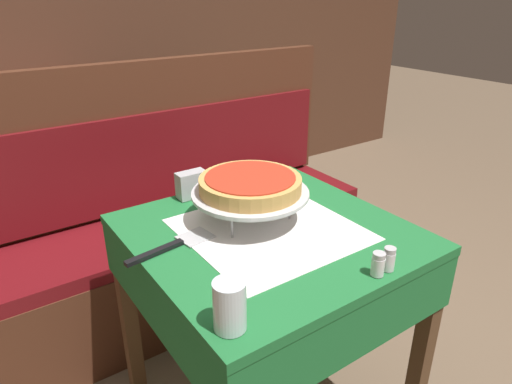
{
  "coord_description": "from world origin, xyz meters",
  "views": [
    {
      "loc": [
        -0.71,
        -0.95,
        1.43
      ],
      "look_at": [
        -0.01,
        0.05,
        0.89
      ],
      "focal_mm": 32.0,
      "sensor_mm": 36.0,
      "label": 1
    }
  ],
  "objects_px": {
    "dining_table_rear": "(48,148)",
    "napkin_holder": "(191,184)",
    "condiment_caddy": "(52,117)",
    "dining_table_front": "(269,263)",
    "deep_dish_pizza": "(250,184)",
    "water_glass_near": "(230,306)",
    "salt_shaker": "(378,264)",
    "pizza_server": "(172,246)",
    "booth_bench": "(183,240)",
    "pepper_shaker": "(389,259)",
    "pizza_pan_stand": "(250,194)"
  },
  "relations": [
    {
      "from": "water_glass_near",
      "to": "pepper_shaker",
      "type": "xyz_separation_m",
      "value": [
        0.44,
        -0.04,
        -0.03
      ]
    },
    {
      "from": "pizza_server",
      "to": "condiment_caddy",
      "type": "xyz_separation_m",
      "value": [
        0.01,
        1.43,
        0.05
      ]
    },
    {
      "from": "dining_table_front",
      "to": "condiment_caddy",
      "type": "bearing_deg",
      "value": 100.16
    },
    {
      "from": "condiment_caddy",
      "to": "booth_bench",
      "type": "bearing_deg",
      "value": -63.99
    },
    {
      "from": "water_glass_near",
      "to": "pepper_shaker",
      "type": "height_order",
      "value": "water_glass_near"
    },
    {
      "from": "dining_table_front",
      "to": "condiment_caddy",
      "type": "distance_m",
      "value": 1.53
    },
    {
      "from": "napkin_holder",
      "to": "pizza_server",
      "type": "bearing_deg",
      "value": -127.1
    },
    {
      "from": "dining_table_front",
      "to": "deep_dish_pizza",
      "type": "relative_size",
      "value": 2.55
    },
    {
      "from": "pepper_shaker",
      "to": "napkin_holder",
      "type": "relative_size",
      "value": 0.63
    },
    {
      "from": "deep_dish_pizza",
      "to": "water_glass_near",
      "type": "xyz_separation_m",
      "value": [
        -0.31,
        -0.38,
        -0.06
      ]
    },
    {
      "from": "salt_shaker",
      "to": "pizza_server",
      "type": "bearing_deg",
      "value": 131.3
    },
    {
      "from": "dining_table_front",
      "to": "pepper_shaker",
      "type": "xyz_separation_m",
      "value": [
        0.12,
        -0.34,
        0.15
      ]
    },
    {
      "from": "booth_bench",
      "to": "pepper_shaker",
      "type": "height_order",
      "value": "booth_bench"
    },
    {
      "from": "napkin_holder",
      "to": "condiment_caddy",
      "type": "height_order",
      "value": "condiment_caddy"
    },
    {
      "from": "dining_table_rear",
      "to": "napkin_holder",
      "type": "bearing_deg",
      "value": -79.72
    },
    {
      "from": "deep_dish_pizza",
      "to": "pizza_server",
      "type": "bearing_deg",
      "value": -177.46
    },
    {
      "from": "dining_table_rear",
      "to": "pepper_shaker",
      "type": "bearing_deg",
      "value": -77.51
    },
    {
      "from": "pizza_server",
      "to": "water_glass_near",
      "type": "height_order",
      "value": "water_glass_near"
    },
    {
      "from": "booth_bench",
      "to": "deep_dish_pizza",
      "type": "relative_size",
      "value": 5.84
    },
    {
      "from": "dining_table_rear",
      "to": "water_glass_near",
      "type": "distance_m",
      "value": 1.88
    },
    {
      "from": "pepper_shaker",
      "to": "pizza_pan_stand",
      "type": "bearing_deg",
      "value": 107.34
    },
    {
      "from": "dining_table_rear",
      "to": "booth_bench",
      "type": "distance_m",
      "value": 0.93
    },
    {
      "from": "dining_table_rear",
      "to": "pizza_server",
      "type": "distance_m",
      "value": 1.5
    },
    {
      "from": "pizza_server",
      "to": "salt_shaker",
      "type": "bearing_deg",
      "value": -48.7
    },
    {
      "from": "pizza_server",
      "to": "condiment_caddy",
      "type": "relative_size",
      "value": 1.51
    },
    {
      "from": "pizza_pan_stand",
      "to": "water_glass_near",
      "type": "xyz_separation_m",
      "value": [
        -0.31,
        -0.38,
        -0.03
      ]
    },
    {
      "from": "water_glass_near",
      "to": "condiment_caddy",
      "type": "xyz_separation_m",
      "value": [
        0.05,
        1.8,
        -0.0
      ]
    },
    {
      "from": "napkin_holder",
      "to": "condiment_caddy",
      "type": "bearing_deg",
      "value": 99.24
    },
    {
      "from": "deep_dish_pizza",
      "to": "pizza_server",
      "type": "height_order",
      "value": "deep_dish_pizza"
    },
    {
      "from": "salt_shaker",
      "to": "condiment_caddy",
      "type": "bearing_deg",
      "value": 100.73
    },
    {
      "from": "dining_table_front",
      "to": "salt_shaker",
      "type": "bearing_deg",
      "value": -76.8
    },
    {
      "from": "water_glass_near",
      "to": "napkin_holder",
      "type": "xyz_separation_m",
      "value": [
        0.24,
        0.64,
        -0.01
      ]
    },
    {
      "from": "booth_bench",
      "to": "condiment_caddy",
      "type": "relative_size",
      "value": 10.07
    },
    {
      "from": "pizza_server",
      "to": "booth_bench",
      "type": "bearing_deg",
      "value": 63.38
    },
    {
      "from": "dining_table_rear",
      "to": "salt_shaker",
      "type": "xyz_separation_m",
      "value": [
        0.38,
        -1.91,
        0.15
      ]
    },
    {
      "from": "deep_dish_pizza",
      "to": "napkin_holder",
      "type": "bearing_deg",
      "value": 104.83
    },
    {
      "from": "pizza_pan_stand",
      "to": "dining_table_front",
      "type": "bearing_deg",
      "value": -81.68
    },
    {
      "from": "dining_table_front",
      "to": "salt_shaker",
      "type": "xyz_separation_m",
      "value": [
        0.08,
        -0.34,
        0.15
      ]
    },
    {
      "from": "dining_table_rear",
      "to": "deep_dish_pizza",
      "type": "bearing_deg",
      "value": -78.93
    },
    {
      "from": "pepper_shaker",
      "to": "condiment_caddy",
      "type": "height_order",
      "value": "condiment_caddy"
    },
    {
      "from": "pizza_server",
      "to": "dining_table_rear",
      "type": "bearing_deg",
      "value": 90.81
    },
    {
      "from": "pizza_pan_stand",
      "to": "deep_dish_pizza",
      "type": "relative_size",
      "value": 1.16
    },
    {
      "from": "pizza_pan_stand",
      "to": "booth_bench",
      "type": "bearing_deg",
      "value": 82.74
    },
    {
      "from": "pepper_shaker",
      "to": "pizza_server",
      "type": "bearing_deg",
      "value": 134.3
    },
    {
      "from": "dining_table_front",
      "to": "salt_shaker",
      "type": "height_order",
      "value": "salt_shaker"
    },
    {
      "from": "booth_bench",
      "to": "pepper_shaker",
      "type": "distance_m",
      "value": 1.23
    },
    {
      "from": "booth_bench",
      "to": "water_glass_near",
      "type": "height_order",
      "value": "booth_bench"
    },
    {
      "from": "pizza_server",
      "to": "condiment_caddy",
      "type": "height_order",
      "value": "condiment_caddy"
    },
    {
      "from": "salt_shaker",
      "to": "napkin_holder",
      "type": "height_order",
      "value": "napkin_holder"
    },
    {
      "from": "deep_dish_pizza",
      "to": "napkin_holder",
      "type": "xyz_separation_m",
      "value": [
        -0.07,
        0.26,
        -0.08
      ]
    }
  ]
}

